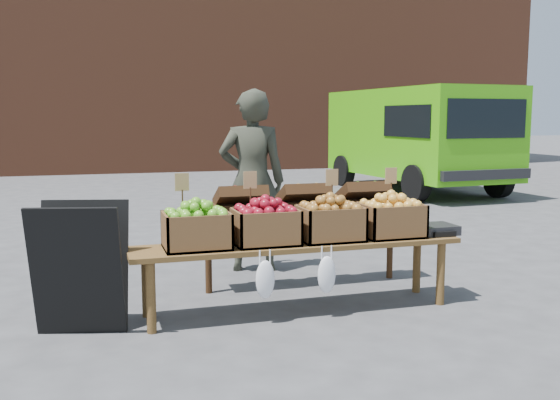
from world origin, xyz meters
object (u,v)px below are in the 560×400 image
object	(u,v)px
weighing_scale	(435,229)
back_table	(303,231)
delivery_van	(416,141)
chalkboard_sign	(80,268)
crate_green_apples	(391,220)
vendor	(252,181)
crate_russet_pears	(265,227)
crate_golden_apples	(197,230)
display_bench	(298,276)
crate_red_apples	(330,223)

from	to	relation	value
weighing_scale	back_table	bearing A→B (deg)	142.95
weighing_scale	delivery_van	bearing A→B (deg)	61.87
chalkboard_sign	crate_green_apples	distance (m)	2.52
vendor	back_table	size ratio (longest dim) A/B	0.88
crate_russet_pears	weighing_scale	world-z (taller)	crate_russet_pears
back_table	crate_golden_apples	bearing A→B (deg)	-147.29
delivery_van	display_bench	xyz separation A→B (m)	(-5.07, -7.15, -0.79)
delivery_van	crate_russet_pears	world-z (taller)	delivery_van
back_table	crate_green_apples	distance (m)	0.91
crate_green_apples	weighing_scale	world-z (taller)	crate_green_apples
crate_red_apples	vendor	bearing A→B (deg)	101.06
vendor	display_bench	size ratio (longest dim) A/B	0.69
vendor	weighing_scale	size ratio (longest dim) A/B	5.45
chalkboard_sign	weighing_scale	xyz separation A→B (m)	(2.93, 0.03, 0.12)
chalkboard_sign	crate_golden_apples	size ratio (longest dim) A/B	1.95
delivery_van	crate_green_apples	size ratio (longest dim) A/B	9.58
vendor	chalkboard_sign	bearing A→B (deg)	55.89
chalkboard_sign	back_table	world-z (taller)	back_table
chalkboard_sign	crate_russet_pears	bearing A→B (deg)	15.27
back_table	crate_green_apples	world-z (taller)	back_table
delivery_van	back_table	size ratio (longest dim) A/B	2.28
delivery_van	crate_russet_pears	bearing A→B (deg)	-130.38
back_table	crate_red_apples	xyz separation A→B (m)	(-0.02, -0.72, 0.19)
delivery_van	vendor	size ratio (longest dim) A/B	2.59
display_bench	crate_red_apples	xyz separation A→B (m)	(0.28, 0.00, 0.42)
crate_golden_apples	crate_green_apples	xyz separation A→B (m)	(1.65, 0.00, 0.00)
crate_green_apples	vendor	bearing A→B (deg)	119.97
crate_russet_pears	crate_red_apples	distance (m)	0.55
display_bench	weighing_scale	xyz separation A→B (m)	(1.25, 0.00, 0.33)
crate_golden_apples	back_table	bearing A→B (deg)	32.71
crate_golden_apples	crate_red_apples	size ratio (longest dim) A/B	1.00
crate_red_apples	chalkboard_sign	bearing A→B (deg)	-179.00
back_table	display_bench	distance (m)	0.81
crate_russet_pears	crate_green_apples	world-z (taller)	same
vendor	crate_red_apples	size ratio (longest dim) A/B	3.71
vendor	crate_red_apples	world-z (taller)	vendor
vendor	weighing_scale	distance (m)	1.94
crate_green_apples	crate_red_apples	bearing A→B (deg)	180.00
crate_red_apples	delivery_van	bearing A→B (deg)	56.14
display_bench	crate_russet_pears	distance (m)	0.51
crate_golden_apples	crate_russet_pears	world-z (taller)	same
back_table	crate_russet_pears	bearing A→B (deg)	-128.42
delivery_van	crate_red_apples	world-z (taller)	delivery_van
crate_russet_pears	crate_golden_apples	bearing A→B (deg)	180.00
delivery_van	display_bench	world-z (taller)	delivery_van
display_bench	crate_golden_apples	size ratio (longest dim) A/B	5.40
crate_russet_pears	weighing_scale	distance (m)	1.53
crate_russet_pears	vendor	bearing A→B (deg)	79.48
chalkboard_sign	weighing_scale	world-z (taller)	chalkboard_sign
chalkboard_sign	display_bench	world-z (taller)	chalkboard_sign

